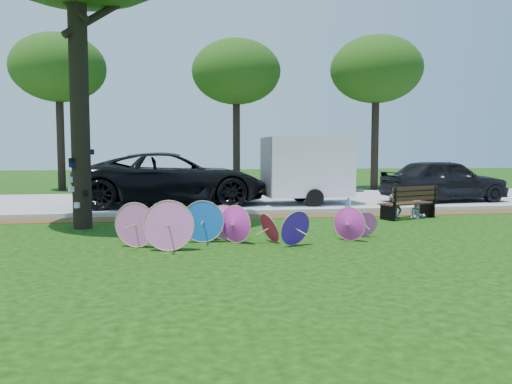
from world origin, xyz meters
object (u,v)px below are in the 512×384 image
cargo_trailer (307,167)px  dark_pickup (444,180)px  parasol_pile (228,223)px  park_bench (407,202)px  person_left (394,195)px  person_right (418,200)px  black_van (172,179)px

cargo_trailer → dark_pickup: bearing=-1.0°
parasol_pile → park_bench: bearing=28.5°
person_left → person_right: person_left is taller
park_bench → person_right: bearing=-12.4°
parasol_pile → person_left: 5.67m
black_van → dark_pickup: size_ratio=1.40×
person_left → person_right: bearing=-6.3°
dark_pickup → person_left: (-3.82, -4.12, -0.14)m
parasol_pile → dark_pickup: 11.17m
dark_pickup → cargo_trailer: bearing=84.2°
parasol_pile → cargo_trailer: cargo_trailer is taller
black_van → dark_pickup: black_van is taller
parasol_pile → person_right: 6.28m
parasol_pile → black_van: size_ratio=0.83×
black_van → person_right: (6.75, -4.59, -0.39)m
park_bench → black_van: bearing=123.6°
cargo_trailer → park_bench: bearing=-68.7°
black_van → person_left: black_van is taller
parasol_pile → person_left: person_left is taller
park_bench → person_left: 0.41m
parasol_pile → person_left: (4.88, 2.89, 0.26)m
cargo_trailer → person_right: cargo_trailer is taller
black_van → person_left: size_ratio=5.00×
person_right → dark_pickup: bearing=48.9°
black_van → dark_pickup: (9.87, -0.47, -0.11)m
black_van → park_bench: black_van is taller
person_left → dark_pickup: bearing=40.9°
cargo_trailer → person_right: (2.08, -4.09, -0.81)m
park_bench → person_right: 0.36m
parasol_pile → park_bench: size_ratio=3.20×
parasol_pile → black_van: (-1.18, 7.47, 0.51)m
dark_pickup → park_bench: (-3.47, -4.17, -0.35)m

